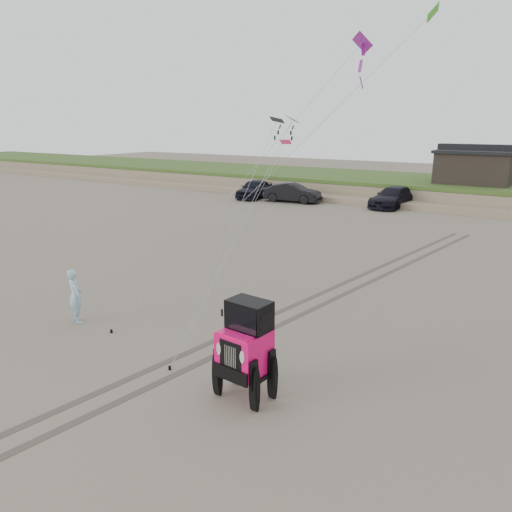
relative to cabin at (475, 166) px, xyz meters
The scene contains 12 objects.
ground 37.20m from the cabin, 93.09° to the right, with size 160.00×160.00×0.00m, color #6B6054.
dune_ridge 3.18m from the cabin, 165.96° to the left, with size 160.00×14.25×1.73m.
cabin is the anchor object (origin of this frame).
truck_a 19.63m from the cabin, 155.03° to the right, with size 2.07×5.14×1.75m, color black.
truck_b 16.10m from the cabin, 147.93° to the right, with size 1.78×5.10×1.68m, color black.
truck_c 8.44m from the cabin, 128.70° to the right, with size 2.35×5.78×1.68m, color black.
jeep 37.96m from the cabin, 87.82° to the right, with size 2.40×5.56×2.07m, color #FF0B67, non-canonical shape.
man 37.58m from the cabin, 99.83° to the right, with size 0.71×0.47×1.95m, color #93CAE3.
kite_flock 29.50m from the cabin, 89.50° to the right, with size 7.55×6.96×4.71m.
stake_main 37.39m from the cabin, 97.15° to the right, with size 0.08×0.08×0.12m, color black.
stake_aux 37.99m from the cabin, 91.81° to the right, with size 0.08×0.08×0.12m, color black.
tire_tracks 29.18m from the cabin, 90.00° to the right, with size 5.22×29.74×0.01m.
Camera 1 is at (9.98, -10.39, 6.88)m, focal length 35.00 mm.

